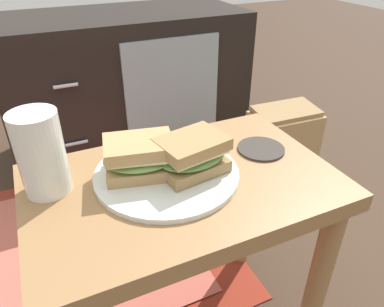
{
  "coord_description": "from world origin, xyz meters",
  "views": [
    {
      "loc": [
        -0.21,
        -0.5,
        0.85
      ],
      "look_at": [
        0.02,
        0.0,
        0.51
      ],
      "focal_mm": 33.96,
      "sensor_mm": 36.0,
      "label": 1
    }
  ],
  "objects_px": {
    "plate": "(167,173)",
    "coaster": "(261,149)",
    "tv_cabinet": "(127,84)",
    "paper_bag": "(281,149)",
    "sandwich_back": "(192,155)",
    "beer_glass": "(41,155)",
    "sandwich_front": "(140,157)"
  },
  "relations": [
    {
      "from": "plate",
      "to": "paper_bag",
      "type": "relative_size",
      "value": 0.82
    },
    {
      "from": "tv_cabinet",
      "to": "coaster",
      "type": "bearing_deg",
      "value": -87.77
    },
    {
      "from": "plate",
      "to": "sandwich_back",
      "type": "height_order",
      "value": "sandwich_back"
    },
    {
      "from": "beer_glass",
      "to": "coaster",
      "type": "distance_m",
      "value": 0.42
    },
    {
      "from": "beer_glass",
      "to": "paper_bag",
      "type": "xyz_separation_m",
      "value": [
        0.79,
        0.34,
        -0.37
      ]
    },
    {
      "from": "plate",
      "to": "paper_bag",
      "type": "bearing_deg",
      "value": 33.35
    },
    {
      "from": "plate",
      "to": "paper_bag",
      "type": "height_order",
      "value": "plate"
    },
    {
      "from": "paper_bag",
      "to": "tv_cabinet",
      "type": "bearing_deg",
      "value": 128.1
    },
    {
      "from": "sandwich_front",
      "to": "sandwich_back",
      "type": "bearing_deg",
      "value": -21.03
    },
    {
      "from": "sandwich_front",
      "to": "beer_glass",
      "type": "bearing_deg",
      "value": 169.2
    },
    {
      "from": "sandwich_front",
      "to": "beer_glass",
      "type": "distance_m",
      "value": 0.16
    },
    {
      "from": "tv_cabinet",
      "to": "plate",
      "type": "distance_m",
      "value": 0.96
    },
    {
      "from": "sandwich_front",
      "to": "sandwich_back",
      "type": "distance_m",
      "value": 0.09
    },
    {
      "from": "tv_cabinet",
      "to": "coaster",
      "type": "xyz_separation_m",
      "value": [
        0.04,
        -0.92,
        0.17
      ]
    },
    {
      "from": "sandwich_back",
      "to": "beer_glass",
      "type": "xyz_separation_m",
      "value": [
        -0.24,
        0.06,
        0.03
      ]
    },
    {
      "from": "beer_glass",
      "to": "coaster",
      "type": "height_order",
      "value": "beer_glass"
    },
    {
      "from": "sandwich_front",
      "to": "sandwich_back",
      "type": "xyz_separation_m",
      "value": [
        0.09,
        -0.03,
        0.0
      ]
    },
    {
      "from": "plate",
      "to": "paper_bag",
      "type": "xyz_separation_m",
      "value": [
        0.59,
        0.39,
        -0.31
      ]
    },
    {
      "from": "sandwich_front",
      "to": "paper_bag",
      "type": "relative_size",
      "value": 0.46
    },
    {
      "from": "tv_cabinet",
      "to": "plate",
      "type": "height_order",
      "value": "tv_cabinet"
    },
    {
      "from": "beer_glass",
      "to": "tv_cabinet",
      "type": "bearing_deg",
      "value": 66.88
    },
    {
      "from": "tv_cabinet",
      "to": "paper_bag",
      "type": "relative_size",
      "value": 2.97
    },
    {
      "from": "plate",
      "to": "beer_glass",
      "type": "relative_size",
      "value": 1.81
    },
    {
      "from": "tv_cabinet",
      "to": "plate",
      "type": "bearing_deg",
      "value": -100.67
    },
    {
      "from": "tv_cabinet",
      "to": "sandwich_front",
      "type": "distance_m",
      "value": 0.96
    },
    {
      "from": "coaster",
      "to": "paper_bag",
      "type": "distance_m",
      "value": 0.62
    },
    {
      "from": "tv_cabinet",
      "to": "sandwich_back",
      "type": "height_order",
      "value": "tv_cabinet"
    },
    {
      "from": "sandwich_front",
      "to": "paper_bag",
      "type": "bearing_deg",
      "value": 30.41
    },
    {
      "from": "sandwich_front",
      "to": "coaster",
      "type": "height_order",
      "value": "sandwich_front"
    },
    {
      "from": "plate",
      "to": "coaster",
      "type": "relative_size",
      "value": 2.74
    },
    {
      "from": "plate",
      "to": "sandwich_front",
      "type": "height_order",
      "value": "sandwich_front"
    },
    {
      "from": "plate",
      "to": "sandwich_front",
      "type": "distance_m",
      "value": 0.06
    }
  ]
}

